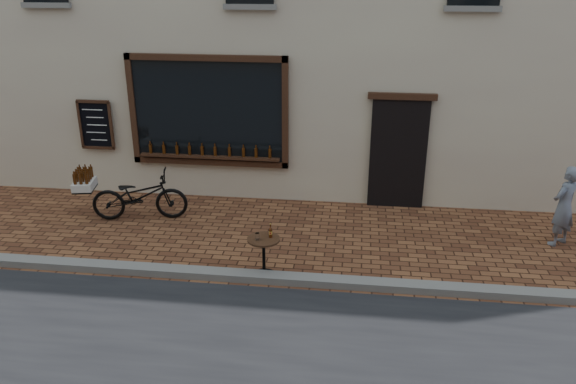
# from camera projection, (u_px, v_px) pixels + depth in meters

# --- Properties ---
(ground) EXTENTS (90.00, 90.00, 0.00)m
(ground) POSITION_uv_depth(u_px,v_px,m) (278.00, 288.00, 8.50)
(ground) COLOR #4E2919
(ground) RESTS_ON ground
(kerb) EXTENTS (90.00, 0.25, 0.12)m
(kerb) POSITION_uv_depth(u_px,v_px,m) (280.00, 278.00, 8.67)
(kerb) COLOR slate
(kerb) RESTS_ON ground
(cargo_bicycle) EXTENTS (2.15, 0.97, 1.01)m
(cargo_bicycle) POSITION_uv_depth(u_px,v_px,m) (138.00, 195.00, 10.70)
(cargo_bicycle) COLOR black
(cargo_bicycle) RESTS_ON ground
(bistro_table) EXTENTS (0.51, 0.51, 0.88)m
(bistro_table) POSITION_uv_depth(u_px,v_px,m) (264.00, 249.00, 8.68)
(bistro_table) COLOR black
(bistro_table) RESTS_ON ground
(pedestrian) EXTENTS (0.63, 0.60, 1.44)m
(pedestrian) POSITION_uv_depth(u_px,v_px,m) (564.00, 206.00, 9.61)
(pedestrian) COLOR slate
(pedestrian) RESTS_ON ground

